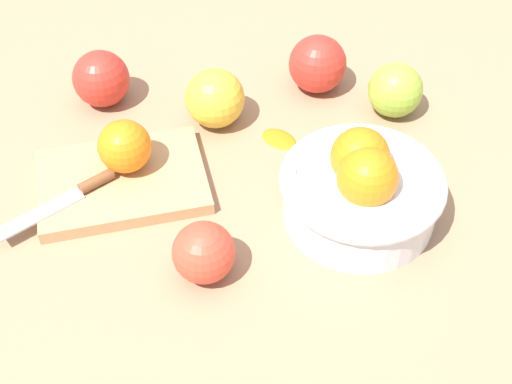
{
  "coord_description": "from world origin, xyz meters",
  "views": [
    {
      "loc": [
        -0.02,
        0.63,
        0.61
      ],
      "look_at": [
        -0.02,
        0.08,
        0.04
      ],
      "focal_mm": 47.83,
      "sensor_mm": 36.0,
      "label": 1
    }
  ],
  "objects_px": {
    "bowl": "(361,188)",
    "apple_front_left": "(395,90)",
    "apple_front_right_2": "(215,98)",
    "orange_on_board": "(125,146)",
    "apple_front_right": "(101,79)",
    "knife": "(73,195)",
    "apple_back_right": "(204,252)",
    "apple_front_left_2": "(318,64)",
    "cutting_board": "(122,181)"
  },
  "relations": [
    {
      "from": "apple_front_right_2",
      "to": "apple_back_right",
      "type": "distance_m",
      "value": 0.26
    },
    {
      "from": "knife",
      "to": "apple_back_right",
      "type": "height_order",
      "value": "apple_back_right"
    },
    {
      "from": "knife",
      "to": "apple_front_left_2",
      "type": "relative_size",
      "value": 1.57
    },
    {
      "from": "cutting_board",
      "to": "knife",
      "type": "height_order",
      "value": "knife"
    },
    {
      "from": "cutting_board",
      "to": "orange_on_board",
      "type": "distance_m",
      "value": 0.05
    },
    {
      "from": "bowl",
      "to": "apple_front_left",
      "type": "xyz_separation_m",
      "value": [
        -0.07,
        -0.2,
        -0.01
      ]
    },
    {
      "from": "bowl",
      "to": "apple_front_right_2",
      "type": "xyz_separation_m",
      "value": [
        0.18,
        -0.18,
        -0.0
      ]
    },
    {
      "from": "bowl",
      "to": "apple_front_left",
      "type": "relative_size",
      "value": 2.55
    },
    {
      "from": "apple_front_right",
      "to": "apple_front_right_2",
      "type": "relative_size",
      "value": 0.98
    },
    {
      "from": "apple_front_right_2",
      "to": "orange_on_board",
      "type": "bearing_deg",
      "value": 45.33
    },
    {
      "from": "orange_on_board",
      "to": "apple_front_left",
      "type": "xyz_separation_m",
      "value": [
        -0.35,
        -0.13,
        -0.01
      ]
    },
    {
      "from": "orange_on_board",
      "to": "cutting_board",
      "type": "bearing_deg",
      "value": 71.11
    },
    {
      "from": "apple_front_left",
      "to": "apple_front_left_2",
      "type": "bearing_deg",
      "value": -29.17
    },
    {
      "from": "apple_front_left",
      "to": "apple_back_right",
      "type": "bearing_deg",
      "value": 48.45
    },
    {
      "from": "orange_on_board",
      "to": "knife",
      "type": "xyz_separation_m",
      "value": [
        0.06,
        0.05,
        -0.03
      ]
    },
    {
      "from": "orange_on_board",
      "to": "knife",
      "type": "bearing_deg",
      "value": 42.7
    },
    {
      "from": "knife",
      "to": "apple_front_left_2",
      "type": "bearing_deg",
      "value": -142.36
    },
    {
      "from": "knife",
      "to": "apple_back_right",
      "type": "xyz_separation_m",
      "value": [
        -0.16,
        0.1,
        0.01
      ]
    },
    {
      "from": "apple_front_left",
      "to": "apple_front_left_2",
      "type": "height_order",
      "value": "apple_front_left_2"
    },
    {
      "from": "cutting_board",
      "to": "apple_front_right",
      "type": "height_order",
      "value": "apple_front_right"
    },
    {
      "from": "apple_front_right_2",
      "to": "apple_back_right",
      "type": "xyz_separation_m",
      "value": [
        0.0,
        0.26,
        -0.01
      ]
    },
    {
      "from": "cutting_board",
      "to": "bowl",
      "type": "bearing_deg",
      "value": 169.94
    },
    {
      "from": "cutting_board",
      "to": "apple_front_left_2",
      "type": "xyz_separation_m",
      "value": [
        -0.26,
        -0.2,
        0.03
      ]
    },
    {
      "from": "apple_front_left",
      "to": "apple_back_right",
      "type": "height_order",
      "value": "apple_front_left"
    },
    {
      "from": "apple_front_left_2",
      "to": "bowl",
      "type": "bearing_deg",
      "value": 97.15
    },
    {
      "from": "apple_front_right_2",
      "to": "apple_front_left_2",
      "type": "bearing_deg",
      "value": -152.02
    },
    {
      "from": "apple_front_left",
      "to": "apple_back_right",
      "type": "distance_m",
      "value": 0.38
    },
    {
      "from": "apple_front_left_2",
      "to": "apple_back_right",
      "type": "height_order",
      "value": "apple_front_left_2"
    },
    {
      "from": "cutting_board",
      "to": "apple_front_right_2",
      "type": "xyz_separation_m",
      "value": [
        -0.11,
        -0.13,
        0.03
      ]
    },
    {
      "from": "apple_front_left_2",
      "to": "apple_front_left",
      "type": "bearing_deg",
      "value": 150.83
    },
    {
      "from": "bowl",
      "to": "apple_front_right",
      "type": "distance_m",
      "value": 0.4
    },
    {
      "from": "bowl",
      "to": "knife",
      "type": "height_order",
      "value": "bowl"
    },
    {
      "from": "apple_front_left_2",
      "to": "apple_back_right",
      "type": "bearing_deg",
      "value": 66.5
    },
    {
      "from": "knife",
      "to": "apple_front_left",
      "type": "xyz_separation_m",
      "value": [
        -0.41,
        -0.18,
        0.02
      ]
    },
    {
      "from": "apple_front_right_2",
      "to": "knife",
      "type": "bearing_deg",
      "value": 44.42
    },
    {
      "from": "apple_front_left_2",
      "to": "apple_front_right_2",
      "type": "bearing_deg",
      "value": 27.98
    },
    {
      "from": "bowl",
      "to": "apple_front_right",
      "type": "xyz_separation_m",
      "value": [
        0.34,
        -0.22,
        -0.01
      ]
    },
    {
      "from": "cutting_board",
      "to": "apple_front_right",
      "type": "bearing_deg",
      "value": -74.72
    },
    {
      "from": "apple_front_right",
      "to": "knife",
      "type": "bearing_deg",
      "value": 88.45
    },
    {
      "from": "bowl",
      "to": "orange_on_board",
      "type": "relative_size",
      "value": 2.89
    },
    {
      "from": "apple_front_right",
      "to": "cutting_board",
      "type": "bearing_deg",
      "value": 105.28
    },
    {
      "from": "cutting_board",
      "to": "apple_front_right_2",
      "type": "bearing_deg",
      "value": -131.82
    },
    {
      "from": "knife",
      "to": "apple_back_right",
      "type": "distance_m",
      "value": 0.19
    },
    {
      "from": "knife",
      "to": "apple_back_right",
      "type": "relative_size",
      "value": 1.88
    },
    {
      "from": "bowl",
      "to": "cutting_board",
      "type": "bearing_deg",
      "value": -10.06
    },
    {
      "from": "knife",
      "to": "cutting_board",
      "type": "bearing_deg",
      "value": -145.55
    },
    {
      "from": "apple_front_right",
      "to": "apple_front_left",
      "type": "distance_m",
      "value": 0.41
    },
    {
      "from": "bowl",
      "to": "apple_front_left_2",
      "type": "relative_size",
      "value": 2.32
    },
    {
      "from": "apple_front_left",
      "to": "apple_front_right_2",
      "type": "bearing_deg",
      "value": 4.46
    },
    {
      "from": "apple_front_right",
      "to": "orange_on_board",
      "type": "bearing_deg",
      "value": 109.09
    }
  ]
}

